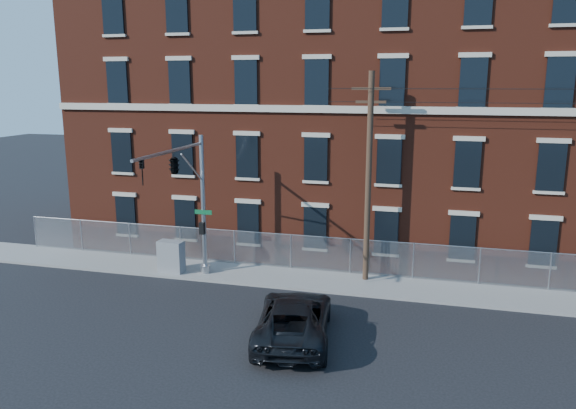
% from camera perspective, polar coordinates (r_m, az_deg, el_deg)
% --- Properties ---
extents(ground, '(140.00, 140.00, 0.00)m').
position_cam_1_polar(ground, '(23.14, 1.18, -12.10)').
color(ground, black).
rests_on(ground, ground).
extents(mill_building, '(55.30, 14.32, 16.30)m').
position_cam_1_polar(mill_building, '(35.18, 26.65, 8.76)').
color(mill_building, '#5F2314').
rests_on(mill_building, ground).
extents(traffic_signal_mast, '(0.90, 6.75, 7.00)m').
position_cam_1_polar(traffic_signal_mast, '(25.48, -10.85, 2.68)').
color(traffic_signal_mast, '#9EA0A5').
rests_on(traffic_signal_mast, ground).
extents(utility_pole_near, '(1.80, 0.28, 10.00)m').
position_cam_1_polar(utility_pole_near, '(26.58, 8.26, 3.06)').
color(utility_pole_near, '#402D20').
rests_on(utility_pole_near, ground).
extents(pickup_truck, '(3.55, 6.18, 1.62)m').
position_cam_1_polar(pickup_truck, '(21.61, 0.61, -11.59)').
color(pickup_truck, black).
rests_on(pickup_truck, ground).
extents(utility_cabinet, '(1.34, 0.74, 1.62)m').
position_cam_1_polar(utility_cabinet, '(29.04, -11.88, -5.23)').
color(utility_cabinet, slate).
rests_on(utility_cabinet, sidewalk).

